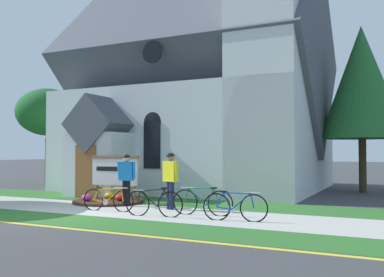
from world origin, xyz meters
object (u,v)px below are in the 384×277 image
object	(u,v)px
yard_deciduous_tree	(48,112)
church_sign	(115,172)
bicycle_silver	(235,207)
bicycle_blue	(108,200)
bicycle_red	(154,203)
cyclist_in_blue_jersey	(170,176)
bicycle_white	(203,202)
roadside_conifer	(362,82)
cyclist_in_green_jersey	(126,176)

from	to	relation	value
yard_deciduous_tree	church_sign	bearing A→B (deg)	-30.57
bicycle_silver	bicycle_blue	world-z (taller)	bicycle_silver
bicycle_red	cyclist_in_blue_jersey	world-z (taller)	cyclist_in_blue_jersey
bicycle_red	yard_deciduous_tree	distance (m)	13.35
bicycle_white	roadside_conifer	bearing A→B (deg)	68.99
bicycle_silver	cyclist_in_green_jersey	world-z (taller)	cyclist_in_green_jersey
bicycle_silver	yard_deciduous_tree	xyz separation A→B (m)	(-13.12, 6.74, 3.57)
bicycle_blue	cyclist_in_green_jersey	bearing A→B (deg)	98.34
church_sign	yard_deciduous_tree	world-z (taller)	yard_deciduous_tree
church_sign	bicycle_blue	world-z (taller)	church_sign
yard_deciduous_tree	bicycle_white	bearing A→B (deg)	-27.36
cyclist_in_blue_jersey	roadside_conifer	size ratio (longest dim) A/B	0.24
bicycle_silver	bicycle_blue	distance (m)	4.16
bicycle_white	bicycle_red	world-z (taller)	bicycle_red
bicycle_white	bicycle_red	size ratio (longest dim) A/B	1.03
bicycle_silver	cyclist_in_green_jersey	xyz separation A→B (m)	(-4.34, 1.34, 0.65)
yard_deciduous_tree	bicycle_blue	bearing A→B (deg)	-36.60
church_sign	cyclist_in_blue_jersey	size ratio (longest dim) A/B	1.13
yard_deciduous_tree	bicycle_silver	bearing A→B (deg)	-27.19
bicycle_silver	bicycle_white	xyz separation A→B (m)	(-1.18, 0.56, 0.01)
cyclist_in_blue_jersey	cyclist_in_green_jersey	bearing A→B (deg)	176.32
cyclist_in_blue_jersey	yard_deciduous_tree	bearing A→B (deg)	152.34
bicycle_silver	bicycle_blue	xyz separation A→B (m)	(-4.16, 0.08, -0.02)
bicycle_silver	roadside_conifer	xyz separation A→B (m)	(2.47, 10.07, 4.61)
church_sign	bicycle_red	xyz separation A→B (m)	(3.14, -2.46, -0.72)
church_sign	bicycle_blue	size ratio (longest dim) A/B	1.18
bicycle_red	roadside_conifer	distance (m)	12.27
church_sign	cyclist_in_green_jersey	world-z (taller)	cyclist_in_green_jersey
church_sign	bicycle_white	bearing A→B (deg)	-21.12
bicycle_white	bicycle_blue	bearing A→B (deg)	-170.91
cyclist_in_blue_jersey	roadside_conifer	distance (m)	10.92
bicycle_silver	bicycle_red	distance (m)	2.33
church_sign	bicycle_white	size ratio (longest dim) A/B	1.13
church_sign	roadside_conifer	xyz separation A→B (m)	(7.93, 7.85, 3.89)
church_sign	bicycle_white	distance (m)	4.64
bicycle_blue	roadside_conifer	xyz separation A→B (m)	(6.63, 9.98, 4.63)
church_sign	bicycle_blue	distance (m)	2.60
bicycle_white	cyclist_in_blue_jersey	size ratio (longest dim) A/B	1.00
roadside_conifer	yard_deciduous_tree	xyz separation A→B (m)	(-15.59, -3.33, -1.04)
bicycle_white	bicycle_silver	bearing A→B (deg)	-25.43
bicycle_blue	cyclist_in_green_jersey	xyz separation A→B (m)	(-0.18, 1.26, 0.67)
cyclist_in_green_jersey	church_sign	bearing A→B (deg)	141.97
bicycle_silver	bicycle_red	xyz separation A→B (m)	(-2.32, -0.25, 0.00)
church_sign	bicycle_blue	xyz separation A→B (m)	(1.30, -2.13, -0.74)
bicycle_red	cyclist_in_green_jersey	size ratio (longest dim) A/B	1.00
cyclist_in_green_jersey	bicycle_white	bearing A→B (deg)	-13.84
bicycle_blue	bicycle_red	distance (m)	1.87
church_sign	yard_deciduous_tree	xyz separation A→B (m)	(-7.66, 4.53, 2.85)
cyclist_in_blue_jersey	bicycle_white	bearing A→B (deg)	-25.12
bicycle_white	roadside_conifer	xyz separation A→B (m)	(3.65, 9.51, 4.60)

